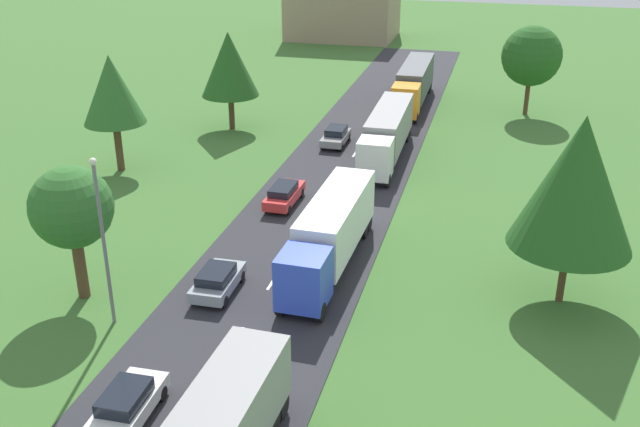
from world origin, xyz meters
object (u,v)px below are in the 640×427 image
Objects in this scene: car_third at (217,280)px; tree_oak at (112,90)px; truck_second at (330,232)px; tree_maple at (532,56)px; truck_third at (387,132)px; tree_lime at (71,208)px; car_fourth at (284,194)px; car_second at (127,403)px; tree_pine at (229,64)px; car_fifth at (336,136)px; tree_birch at (577,183)px; lamppost_second at (103,235)px; distant_building at (343,2)px; truck_fourth at (414,83)px.

car_third is 21.81m from tree_oak.
truck_second is 1.50× the size of tree_maple.
truck_third is 28.20m from tree_lime.
car_fourth is 16.37m from tree_lime.
tree_pine is at bearing 104.65° from car_second.
truck_second is at bearing -56.25° from car_fourth.
tree_birch is (17.31, -21.58, 5.88)m from car_fifth.
truck_third is at bearing -15.88° from tree_pine.
tree_lime reaches higher than truck_third.
distant_building is at bearing 94.29° from lamppost_second.
lamppost_second is at bearing -114.88° from tree_maple.
tree_oak is 12.80m from tree_pine.
lamppost_second is 47.18m from tree_maple.
car_second is (-4.81, -14.99, -1.35)m from truck_second.
car_fifth is 0.47× the size of tree_pine.
distant_building reaches higher than lamppost_second.
truck_fourth is 1.38× the size of tree_birch.
truck_fourth reaches higher than car_second.
car_second is 8.79m from lamppost_second.
tree_oak is at bearing 159.85° from tree_birch.
car_third is 6.91m from lamppost_second.
truck_second is 1.43× the size of lamppost_second.
truck_fourth reaches higher than truck_second.
tree_lime is 0.50× the size of distant_building.
tree_birch reaches higher than tree_pine.
truck_third is 1.59× the size of tree_maple.
tree_lime is at bearing -104.75° from car_fifth.
tree_maple is at bearing 23.94° from tree_pine.
tree_birch reaches higher than car_fourth.
lamppost_second is at bearing 123.34° from car_second.
truck_third is 0.95× the size of truck_fourth.
truck_second is at bearing 177.00° from tree_birch.
car_third is at bearing -70.69° from tree_pine.
tree_maple is (10.75, 15.51, 3.39)m from truck_third.
truck_third is at bearing 64.89° from tree_lime.
car_second is 0.92× the size of car_fourth.
tree_lime is (-11.78, -41.59, 2.92)m from truck_fourth.
car_second is 23.33m from tree_birch.
car_fourth is 0.51× the size of tree_oak.
car_fourth is 0.45× the size of tree_birch.
car_fourth is 1.11× the size of car_fifth.
tree_lime is (-11.91, -6.57, 2.94)m from truck_second.
truck_fourth is at bearing 82.85° from car_third.
car_fourth is at bearing -57.91° from tree_pine.
truck_second is 3.07× the size of car_fifth.
car_fourth is 13.23m from car_fifth.
truck_fourth is 1.59× the size of lamppost_second.
lamppost_second is (-4.02, -3.92, 4.04)m from car_third.
car_fourth is 60.84m from distant_building.
truck_fourth is 50.24m from car_second.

